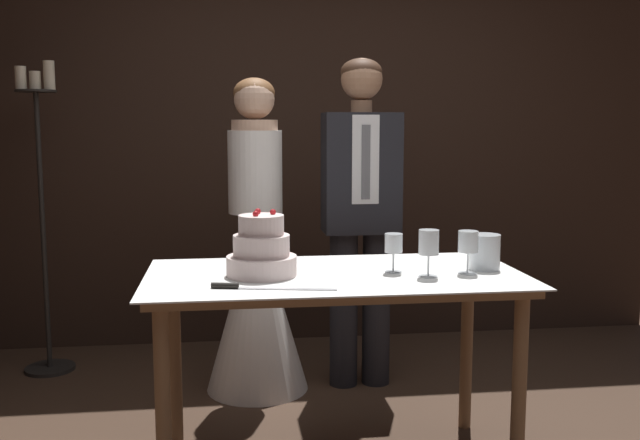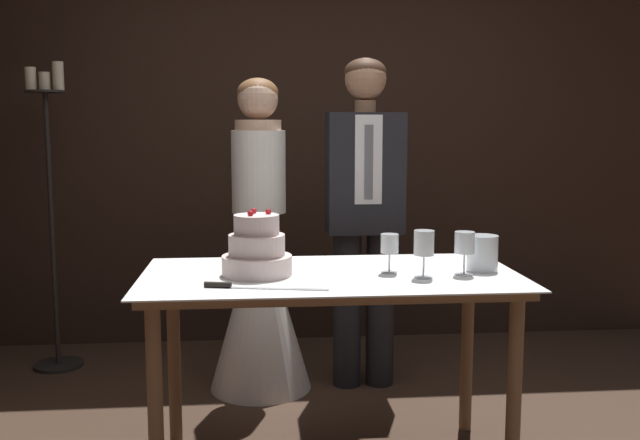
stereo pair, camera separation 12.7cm
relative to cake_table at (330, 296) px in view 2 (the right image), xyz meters
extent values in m
cube|color=black|center=(0.13, 1.86, 0.71)|extent=(4.65, 0.12, 2.87)
cylinder|color=brown|center=(-0.66, -0.30, -0.33)|extent=(0.06, 0.06, 0.77)
cylinder|color=brown|center=(0.66, -0.30, -0.33)|extent=(0.06, 0.06, 0.77)
cylinder|color=brown|center=(-0.66, 0.30, -0.33)|extent=(0.06, 0.06, 0.77)
cylinder|color=brown|center=(0.66, 0.30, -0.33)|extent=(0.06, 0.06, 0.77)
cube|color=brown|center=(0.00, 0.00, 0.07)|extent=(1.44, 0.72, 0.03)
cube|color=white|center=(0.00, 0.00, 0.09)|extent=(1.50, 0.78, 0.01)
cylinder|color=beige|center=(-0.29, 0.00, 0.13)|extent=(0.28, 0.28, 0.08)
cylinder|color=beige|center=(-0.29, 0.00, 0.22)|extent=(0.22, 0.22, 0.08)
cylinder|color=beige|center=(-0.29, 0.00, 0.30)|extent=(0.18, 0.18, 0.08)
sphere|color=red|center=(-0.25, 0.01, 0.35)|extent=(0.02, 0.02, 0.02)
sphere|color=red|center=(-0.30, 0.04, 0.35)|extent=(0.02, 0.02, 0.02)
sphere|color=red|center=(-0.32, -0.04, 0.35)|extent=(0.02, 0.02, 0.02)
cube|color=silver|center=(-0.21, -0.26, 0.10)|extent=(0.36, 0.09, 0.00)
cylinder|color=black|center=(-0.44, -0.21, 0.11)|extent=(0.10, 0.04, 0.02)
cylinder|color=silver|center=(0.24, -0.01, 0.10)|extent=(0.07, 0.07, 0.00)
cylinder|color=silver|center=(0.24, -0.01, 0.14)|extent=(0.01, 0.01, 0.08)
cylinder|color=silver|center=(0.24, -0.01, 0.22)|extent=(0.07, 0.07, 0.08)
cylinder|color=maroon|center=(0.24, -0.01, 0.19)|extent=(0.06, 0.06, 0.02)
cylinder|color=silver|center=(0.35, -0.11, 0.10)|extent=(0.08, 0.08, 0.00)
cylinder|color=silver|center=(0.35, -0.11, 0.14)|extent=(0.01, 0.01, 0.09)
cylinder|color=silver|center=(0.35, -0.11, 0.23)|extent=(0.08, 0.08, 0.10)
cylinder|color=maroon|center=(0.35, -0.11, 0.20)|extent=(0.07, 0.07, 0.03)
cylinder|color=silver|center=(0.52, -0.08, 0.10)|extent=(0.08, 0.08, 0.00)
cylinder|color=silver|center=(0.52, -0.08, 0.14)|extent=(0.01, 0.01, 0.08)
cylinder|color=silver|center=(0.52, -0.08, 0.23)|extent=(0.08, 0.08, 0.09)
cylinder|color=silver|center=(0.62, 0.00, 0.17)|extent=(0.13, 0.13, 0.15)
cylinder|color=beige|center=(0.62, 0.00, 0.13)|extent=(0.06, 0.06, 0.07)
sphere|color=#F9CC4C|center=(0.62, 0.00, 0.17)|extent=(0.02, 0.02, 0.02)
cone|color=white|center=(-0.28, 0.92, -0.24)|extent=(0.54, 0.54, 0.95)
cylinder|color=white|center=(-0.28, 0.92, 0.44)|extent=(0.28, 0.28, 0.43)
cylinder|color=#DBAD8E|center=(-0.28, 0.92, 0.68)|extent=(0.24, 0.24, 0.05)
sphere|color=#DBAD8E|center=(-0.28, 0.92, 0.81)|extent=(0.21, 0.21, 0.21)
ellipsoid|color=brown|center=(-0.28, 0.94, 0.85)|extent=(0.21, 0.21, 0.16)
cylinder|color=black|center=(0.19, 0.92, -0.30)|extent=(0.15, 0.15, 0.84)
cylinder|color=black|center=(0.37, 0.92, -0.30)|extent=(0.15, 0.15, 0.84)
cube|color=black|center=(0.28, 0.92, 0.43)|extent=(0.40, 0.24, 0.63)
cube|color=white|center=(0.28, 0.80, 0.51)|extent=(0.14, 0.01, 0.45)
cube|color=slate|center=(0.28, 0.79, 0.50)|extent=(0.04, 0.01, 0.38)
cylinder|color=#A37556|center=(0.28, 0.92, 0.78)|extent=(0.11, 0.11, 0.06)
sphere|color=#A37556|center=(0.28, 0.92, 0.92)|extent=(0.22, 0.22, 0.22)
ellipsoid|color=#472D1E|center=(0.28, 0.93, 0.96)|extent=(0.22, 0.22, 0.14)
cylinder|color=black|center=(-1.46, 1.37, -0.71)|extent=(0.28, 0.28, 0.02)
cylinder|color=black|center=(-1.46, 1.37, 0.08)|extent=(0.03, 0.03, 1.56)
cylinder|color=black|center=(-1.46, 1.37, 0.87)|extent=(0.22, 0.22, 0.01)
cylinder|color=beige|center=(-1.53, 1.37, 0.94)|extent=(0.06, 0.06, 0.13)
cylinder|color=beige|center=(-1.46, 1.37, 0.93)|extent=(0.06, 0.06, 0.10)
cylinder|color=beige|center=(-1.38, 1.37, 0.95)|extent=(0.06, 0.06, 0.16)
camera|label=1|loc=(-0.42, -2.77, 0.68)|focal=40.00mm
camera|label=2|loc=(-0.29, -2.78, 0.68)|focal=40.00mm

